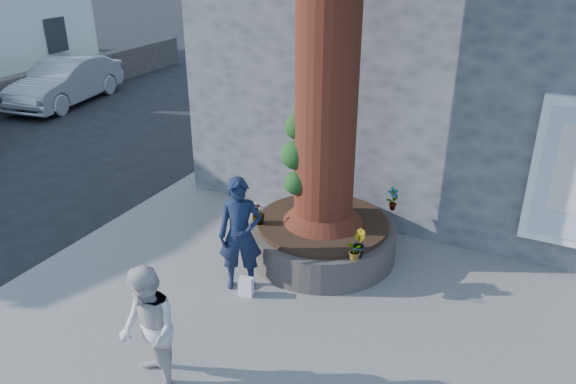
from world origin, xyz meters
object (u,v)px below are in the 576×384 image
at_px(woman, 148,331).
at_px(man, 240,235).
at_px(car_silver, 65,81).
at_px(planter, 322,238).

bearing_deg(woman, man, 127.88).
xyz_separation_m(woman, car_silver, (-10.05, 8.29, -0.21)).
height_order(man, woman, man).
relative_size(man, woman, 1.11).
height_order(planter, woman, woman).
xyz_separation_m(planter, car_silver, (-10.60, 4.82, 0.26)).
bearing_deg(woman, planter, 115.47).
bearing_deg(man, woman, -114.58).
relative_size(planter, woman, 1.50).
xyz_separation_m(planter, woman, (-0.55, -3.47, 0.47)).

